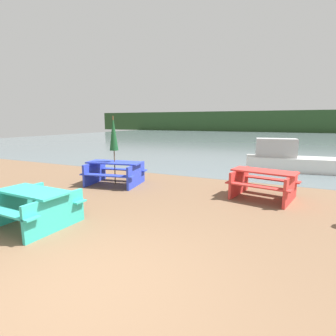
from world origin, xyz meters
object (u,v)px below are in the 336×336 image
Objects in this scene: picnic_table_blue at (115,171)px; picnic_table_red at (264,182)px; umbrella_darkgreen at (114,134)px; boat at (287,159)px; picnic_table_teal at (34,204)px.

picnic_table_red reaches higher than picnic_table_blue.
umbrella_darkgreen is 7.44m from boat.
picnic_table_teal is 5.71m from picnic_table_red.
picnic_table_blue is (-0.64, 3.61, 0.02)m from picnic_table_teal.
picnic_table_red is at bearing -103.92° from boat.
umbrella_darkgreen reaches higher than boat.
picnic_table_teal is at bearing -79.93° from umbrella_darkgreen.
boat is (5.23, 5.16, -1.21)m from umbrella_darkgreen.
picnic_table_teal is at bearing -79.93° from picnic_table_blue.
picnic_table_red is (4.07, 4.00, 0.02)m from picnic_table_teal.
umbrella_darkgreen is at bearing 100.07° from picnic_table_teal.
boat is (0.52, 4.77, 0.02)m from picnic_table_red.
picnic_table_blue is at bearing -143.07° from boat.
boat reaches higher than picnic_table_red.
picnic_table_blue is 0.88× the size of umbrella_darkgreen.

